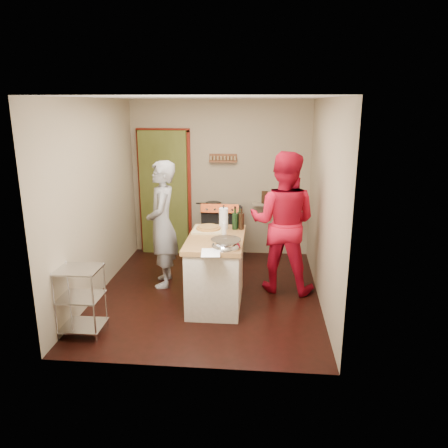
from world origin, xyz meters
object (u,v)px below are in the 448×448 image
(island, at_px, (216,268))
(stove, at_px, (221,233))
(person_red, at_px, (283,223))
(person_stripe, at_px, (162,225))
(wire_shelving, at_px, (80,298))

(island, bearing_deg, stove, 93.25)
(stove, bearing_deg, person_red, -50.68)
(person_stripe, height_order, person_red, person_red)
(wire_shelving, bearing_deg, island, 33.19)
(person_stripe, bearing_deg, island, 47.10)
(wire_shelving, xyz_separation_m, person_red, (2.28, 1.46, 0.53))
(stove, bearing_deg, person_stripe, -122.17)
(island, bearing_deg, wire_shelving, -146.81)
(island, xyz_separation_m, person_red, (0.86, 0.53, 0.49))
(wire_shelving, height_order, island, island)
(wire_shelving, height_order, person_red, person_red)
(person_stripe, bearing_deg, person_red, 80.23)
(island, distance_m, person_red, 1.12)
(person_red, bearing_deg, wire_shelving, 44.94)
(stove, height_order, person_red, person_red)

